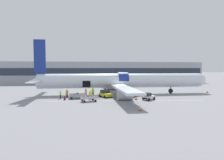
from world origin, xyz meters
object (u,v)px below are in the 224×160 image
baggage_tug_mid (148,97)px  suitcase_on_tarmac_upright (65,99)px  ground_crew_loader_a (93,92)px  ground_crew_driver (86,92)px  baggage_cart_loading (78,96)px  baggage_cart_queued (89,99)px  baggage_tug_lead (105,94)px  ground_crew_supervisor (90,95)px  ground_crew_helper (67,93)px  baggage_tug_rear (131,94)px  airplane (120,81)px  ground_crew_loader_b (60,94)px

baggage_tug_mid → suitcase_on_tarmac_upright: (-15.66, 2.08, -0.29)m
ground_crew_loader_a → ground_crew_driver: size_ratio=1.03×
baggage_cart_loading → baggage_cart_queued: baggage_cart_queued is taller
baggage_tug_lead → ground_crew_driver: ground_crew_driver is taller
baggage_tug_lead → ground_crew_supervisor: bearing=-143.4°
baggage_tug_lead → ground_crew_supervisor: size_ratio=1.97×
ground_crew_helper → baggage_tug_rear: bearing=-5.6°
airplane → ground_crew_helper: airplane is taller
airplane → ground_crew_loader_a: (-6.40, -2.81, -2.05)m
airplane → ground_crew_supervisor: bearing=-136.6°
baggage_cart_queued → ground_crew_supervisor: (0.35, 2.68, 0.37)m
ground_crew_supervisor → ground_crew_loader_a: bearing=79.6°
ground_crew_driver → suitcase_on_tarmac_upright: ground_crew_driver is taller
airplane → baggage_cart_queued: 12.28m
baggage_tug_mid → ground_crew_helper: (-15.52, 5.49, 0.27)m
baggage_tug_mid → ground_crew_loader_a: 12.02m
baggage_cart_loading → ground_crew_loader_b: size_ratio=2.72×
baggage_tug_lead → suitcase_on_tarmac_upright: 8.49m
baggage_cart_queued → ground_crew_driver: ground_crew_driver is taller
baggage_tug_mid → ground_crew_supervisor: 11.15m
baggage_tug_mid → suitcase_on_tarmac_upright: 15.80m
ground_crew_helper → suitcase_on_tarmac_upright: (-0.14, -3.41, -0.56)m
ground_crew_loader_a → ground_crew_supervisor: bearing=-100.4°
baggage_tug_rear → ground_crew_loader_a: (-7.79, 2.25, 0.29)m
ground_crew_loader_a → ground_crew_helper: bearing=-169.9°
baggage_tug_rear → baggage_cart_loading: baggage_tug_rear is taller
ground_crew_driver → ground_crew_supervisor: (0.81, -3.36, -0.04)m
baggage_cart_queued → airplane: bearing=51.6°
baggage_tug_rear → suitcase_on_tarmac_upright: baggage_tug_rear is taller
ground_crew_helper → ground_crew_loader_a: bearing=10.1°
baggage_cart_loading → baggage_tug_mid: bearing=-15.5°
baggage_cart_queued → ground_crew_supervisor: bearing=82.6°
suitcase_on_tarmac_upright → ground_crew_loader_b: bearing=116.5°
baggage_tug_rear → ground_crew_supervisor: ground_crew_supervisor is taller
baggage_tug_mid → baggage_cart_loading: baggage_tug_mid is taller
ground_crew_loader_a → ground_crew_supervisor: (-0.72, -3.94, -0.07)m
baggage_tug_lead → baggage_cart_loading: 5.70m
baggage_tug_rear → airplane: bearing=105.4°
airplane → ground_crew_driver: (-7.93, -3.38, -2.08)m
suitcase_on_tarmac_upright → ground_crew_helper: bearing=87.6°
ground_crew_driver → baggage_tug_lead: bearing=-13.9°
ground_crew_loader_b → ground_crew_driver: (4.99, 1.81, 0.12)m
baggage_cart_loading → ground_crew_helper: bearing=141.6°
ground_crew_driver → suitcase_on_tarmac_upright: 5.55m
baggage_tug_lead → ground_crew_helper: 7.88m
ground_crew_loader_b → ground_crew_helper: size_ratio=0.97×
ground_crew_helper → suitcase_on_tarmac_upright: 3.46m
baggage_tug_lead → baggage_tug_mid: (7.66, -4.88, -0.06)m
baggage_cart_loading → baggage_tug_lead: bearing=12.3°
baggage_tug_rear → baggage_cart_loading: size_ratio=0.71×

